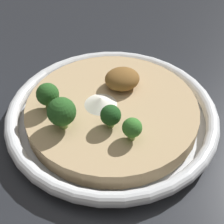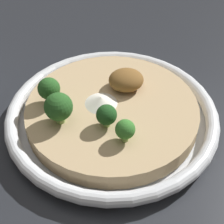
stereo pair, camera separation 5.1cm
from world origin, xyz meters
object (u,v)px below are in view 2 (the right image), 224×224
object	(u,v)px
risotto_bowl	(112,114)
broccoli_back_left	(49,89)
broccoli_left	(59,107)
broccoli_front	(106,115)
broccoli_front_right	(125,130)

from	to	relation	value
risotto_bowl	broccoli_back_left	bearing A→B (deg)	166.36
risotto_bowl	broccoli_left	world-z (taller)	broccoli_left
broccoli_front	broccoli_back_left	world-z (taller)	broccoli_back_left
risotto_bowl	broccoli_front	distance (m)	0.06
broccoli_front	broccoli_front_right	size ratio (longest dim) A/B	1.03
broccoli_front	broccoli_back_left	bearing A→B (deg)	141.14
risotto_bowl	broccoli_front	size ratio (longest dim) A/B	9.24
broccoli_back_left	risotto_bowl	bearing A→B (deg)	-13.64
risotto_bowl	broccoli_front_right	distance (m)	0.08
broccoli_front_right	broccoli_back_left	bearing A→B (deg)	136.32
broccoli_back_left	broccoli_front_right	world-z (taller)	broccoli_back_left
broccoli_left	broccoli_front_right	bearing A→B (deg)	-30.13
risotto_bowl	broccoli_front_right	xyz separation A→B (m)	(0.01, -0.07, 0.04)
risotto_bowl	broccoli_left	size ratio (longest dim) A/B	6.73
broccoli_front	broccoli_back_left	xyz separation A→B (m)	(-0.07, 0.06, 0.01)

